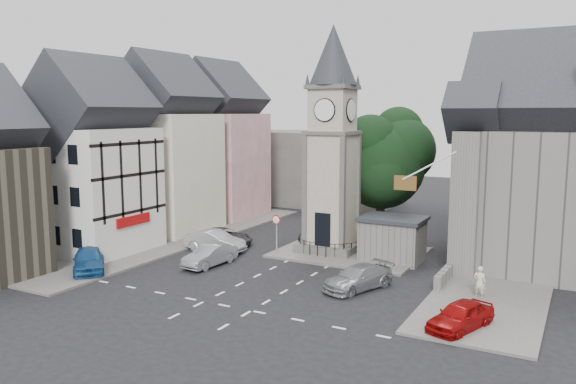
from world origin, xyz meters
The scene contains 23 objects.
ground centered at (0.00, 0.00, 0.00)m, with size 120.00×120.00×0.00m, color black.
pavement_west centered at (-12.50, 6.00, 0.07)m, with size 6.00×30.00×0.14m, color #595651.
pavement_east centered at (12.00, 8.00, 0.07)m, with size 6.00×26.00×0.14m, color #595651.
central_island centered at (1.50, 8.00, 0.08)m, with size 10.00×8.00×0.16m, color #595651.
road_markings centered at (0.00, -5.50, 0.01)m, with size 20.00×8.00×0.01m, color silver.
clock_tower centered at (0.00, 7.99, 8.12)m, with size 4.86×4.86×16.25m.
stone_shelter centered at (4.80, 7.50, 1.55)m, with size 4.30×3.30×3.08m.
town_tree centered at (2.00, 13.00, 6.97)m, with size 7.20×7.20×10.80m.
warning_sign_post centered at (-3.20, 5.43, 2.03)m, with size 0.70×0.19×2.85m.
terrace_pink centered at (-15.50, 16.00, 6.58)m, with size 8.10×7.60×12.80m.
terrace_cream centered at (-15.50, 8.00, 6.58)m, with size 8.10×7.60×12.80m.
terrace_tudor centered at (-15.50, 0.00, 6.19)m, with size 8.10×7.60×12.00m.
backdrop_west centered at (-12.00, 28.00, 4.00)m, with size 20.00×10.00×8.00m, color #4C4944.
east_building centered at (15.59, 11.00, 6.26)m, with size 14.40×11.40×12.60m.
east_boundary_wall centered at (9.20, 10.00, 0.45)m, with size 0.40×16.00×0.90m, color slate.
flagpole centered at (8.00, 4.00, 7.00)m, with size 3.68×0.10×2.74m.
car_west_blue centered at (-11.50, -4.31, 0.79)m, with size 1.86×4.63×1.58m, color navy.
car_west_silver centered at (-7.50, 3.89, 0.77)m, with size 1.63×4.67×1.54m, color #A0A3A8.
car_west_grey centered at (-8.10, 5.84, 0.65)m, with size 2.16×4.67×1.30m, color #2E2E30.
car_island_silver centered at (-5.50, 0.50, 0.70)m, with size 1.48×4.26×1.40m, color gray.
car_island_east centered at (5.02, 0.50, 0.68)m, with size 1.90×4.67×1.36m, color gray.
car_east_red centered at (11.50, -3.00, 0.69)m, with size 1.62×4.03×1.37m, color #900708.
pedestrian centered at (11.50, 2.00, 0.93)m, with size 0.68×0.45×1.86m, color beige.
Camera 1 is at (16.31, -29.03, 10.14)m, focal length 35.00 mm.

